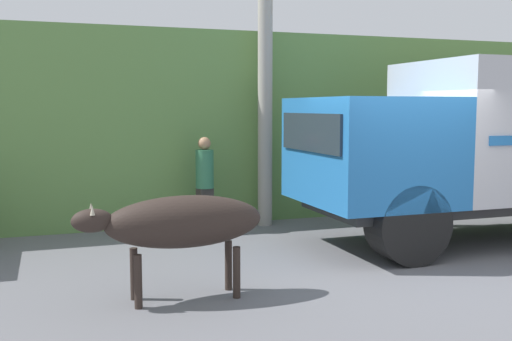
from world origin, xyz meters
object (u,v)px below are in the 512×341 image
object	(u,v)px
brown_cow	(181,223)
pedestrian_on_hill	(205,179)
cargo_truck	(503,140)
utility_pole	(265,74)

from	to	relation	value
brown_cow	pedestrian_on_hill	size ratio (longest dim) A/B	1.28
cargo_truck	brown_cow	bearing A→B (deg)	-165.66
pedestrian_on_hill	brown_cow	bearing A→B (deg)	52.64
cargo_truck	utility_pole	world-z (taller)	utility_pole
cargo_truck	utility_pole	xyz separation A→B (m)	(-3.40, 2.44, 1.17)
brown_cow	utility_pole	size ratio (longest dim) A/B	0.40
brown_cow	cargo_truck	bearing A→B (deg)	13.14
brown_cow	pedestrian_on_hill	bearing A→B (deg)	71.06
cargo_truck	brown_cow	distance (m)	6.07
cargo_truck	pedestrian_on_hill	world-z (taller)	cargo_truck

